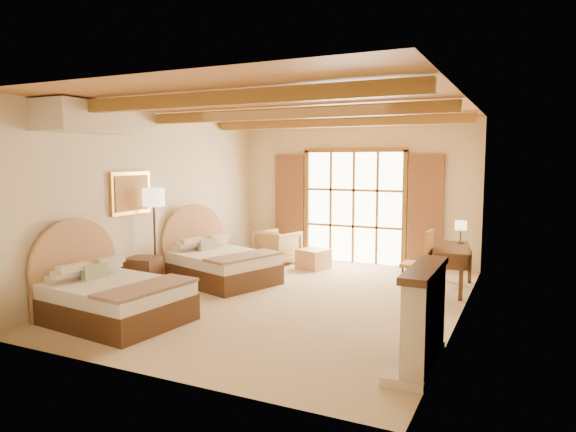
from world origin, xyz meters
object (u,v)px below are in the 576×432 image
Objects in this scene: bed_near at (108,295)px; nightstand at (143,275)px; desk at (451,267)px; bed_far at (216,262)px; armchair at (278,247)px.

bed_near reaches higher than nightstand.
desk is at bearing 14.51° from nightstand.
bed_far is at bearing -171.50° from desk.
bed_far is at bearing 98.09° from armchair.
bed_near is 2.49× the size of armchair.
desk is at bearing 35.65° from bed_far.
desk is (4.86, 2.53, 0.11)m from nightstand.
bed_far reaches higher than desk.
bed_near is at bearing -145.46° from desk.
bed_far reaches higher than nightstand.
desk reaches higher than nightstand.
bed_far is 2.12m from armchair.
bed_far is 1.43m from nightstand.
armchair is 0.54× the size of desk.
nightstand is 3.49m from armchair.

